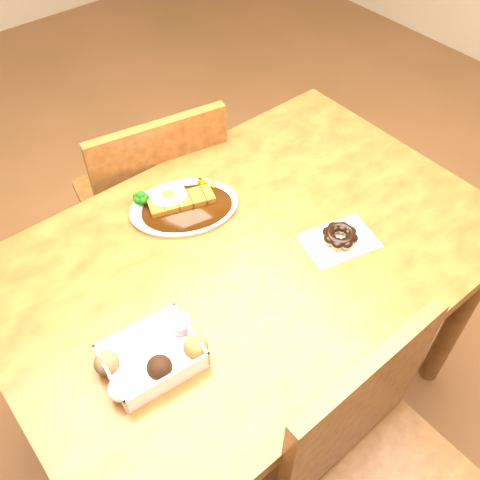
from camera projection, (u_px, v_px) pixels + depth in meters
ground at (247, 394)px, 1.82m from camera, size 6.00×6.00×0.00m
table at (250, 276)px, 1.33m from camera, size 1.20×0.80×0.75m
chair_far at (155, 202)px, 1.76m from camera, size 0.49×0.49×0.87m
katsu_curry_plate at (182, 204)px, 1.34m from camera, size 0.32×0.28×0.05m
donut_box at (152, 356)px, 1.04m from camera, size 0.22×0.16×0.05m
pon_de_ring at (340, 236)px, 1.27m from camera, size 0.20×0.16×0.03m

